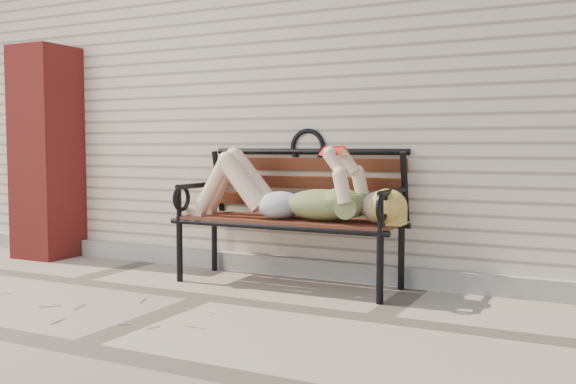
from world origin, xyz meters
The scene contains 7 objects.
ground centered at (0.00, 0.00, 0.00)m, with size 80.00×80.00×0.00m, color gray.
house_wall centered at (0.00, 3.00, 1.50)m, with size 8.00×4.00×3.00m, color beige.
foundation_strip centered at (0.00, 0.97, 0.07)m, with size 8.00×0.10×0.15m, color #A7A197.
brick_pillar centered at (-2.30, 0.75, 1.00)m, with size 0.50×0.50×2.00m, color maroon.
garden_bench centered at (0.33, 0.73, 0.68)m, with size 1.86×0.74×1.20m.
reading_woman centered at (0.35, 0.58, 0.72)m, with size 1.75×0.40×0.55m.
straw_scatter centered at (-0.77, -1.02, 0.01)m, with size 2.89×1.63×0.01m.
Camera 1 is at (2.49, -3.71, 1.05)m, focal length 40.00 mm.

